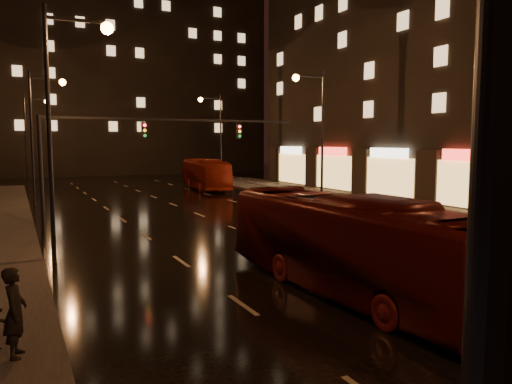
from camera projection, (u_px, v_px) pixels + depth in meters
ground at (210, 219)px, 31.15m from camera, size 140.00×140.00×0.00m
sidewalk_right at (431, 214)px, 32.54m from camera, size 7.00×70.00×0.15m
building_right at (505, 17)px, 40.96m from camera, size 18.00×50.00×30.00m
building_distant at (115, 57)px, 77.64m from camera, size 44.00×16.00×36.00m
traffic_signal at (126, 143)px, 28.48m from camera, size 15.31×0.32×6.20m
railing_right at (362, 200)px, 33.70m from camera, size 0.05×56.00×1.00m
bus_red at (350, 245)px, 15.63m from camera, size 3.05×11.33×3.13m
bus_curb at (205, 174)px, 50.65m from camera, size 3.81×11.22×3.06m
taxi_near at (449, 281)px, 14.67m from camera, size 1.76×4.18×1.41m
taxi_far at (344, 211)px, 29.82m from camera, size 1.93×4.57×1.32m
pedestrian_a at (15, 312)px, 10.71m from camera, size 0.59×0.79×1.97m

